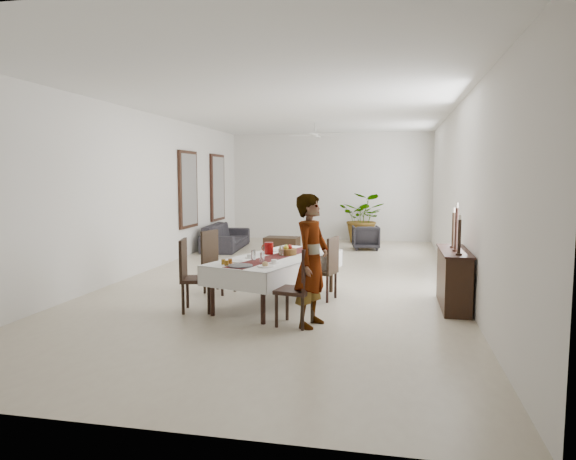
{
  "coord_description": "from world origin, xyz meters",
  "views": [
    {
      "loc": [
        1.9,
        -9.42,
        1.92
      ],
      "look_at": [
        0.23,
        -1.33,
        1.05
      ],
      "focal_mm": 32.0,
      "sensor_mm": 36.0,
      "label": 1
    }
  ],
  "objects_px": {
    "dining_table_top": "(277,259)",
    "sideboard_body": "(453,280)",
    "woman": "(311,260)",
    "sofa": "(226,237)",
    "red_pitcher": "(269,248)"
  },
  "relations": [
    {
      "from": "red_pitcher",
      "to": "sofa",
      "type": "height_order",
      "value": "red_pitcher"
    },
    {
      "from": "dining_table_top",
      "to": "red_pitcher",
      "type": "height_order",
      "value": "red_pitcher"
    },
    {
      "from": "red_pitcher",
      "to": "sideboard_body",
      "type": "bearing_deg",
      "value": 1.35
    },
    {
      "from": "dining_table_top",
      "to": "sofa",
      "type": "bearing_deg",
      "value": 133.46
    },
    {
      "from": "dining_table_top",
      "to": "sideboard_body",
      "type": "relative_size",
      "value": 1.64
    },
    {
      "from": "sideboard_body",
      "to": "woman",
      "type": "bearing_deg",
      "value": -144.55
    },
    {
      "from": "dining_table_top",
      "to": "woman",
      "type": "bearing_deg",
      "value": -39.66
    },
    {
      "from": "woman",
      "to": "sideboard_body",
      "type": "distance_m",
      "value": 2.37
    },
    {
      "from": "red_pitcher",
      "to": "sofa",
      "type": "xyz_separation_m",
      "value": [
        -2.46,
        5.23,
        -0.48
      ]
    },
    {
      "from": "sofa",
      "to": "red_pitcher",
      "type": "bearing_deg",
      "value": -159.85
    },
    {
      "from": "red_pitcher",
      "to": "sofa",
      "type": "relative_size",
      "value": 0.08
    },
    {
      "from": "woman",
      "to": "sideboard_body",
      "type": "xyz_separation_m",
      "value": [
        1.89,
        1.35,
        -0.44
      ]
    },
    {
      "from": "woman",
      "to": "sofa",
      "type": "bearing_deg",
      "value": 42.38
    },
    {
      "from": "sofa",
      "to": "dining_table_top",
      "type": "bearing_deg",
      "value": -159.12
    },
    {
      "from": "dining_table_top",
      "to": "red_pitcher",
      "type": "relative_size",
      "value": 12.0
    }
  ]
}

